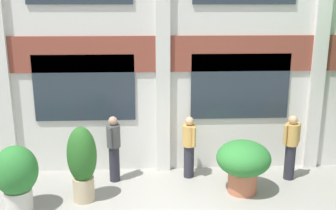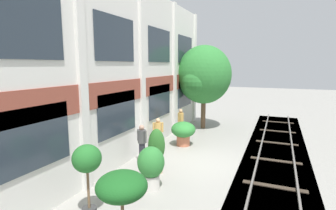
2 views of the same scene
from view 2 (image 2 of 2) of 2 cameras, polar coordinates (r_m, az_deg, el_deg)
The scene contains 12 objects.
ground_plane at distance 11.79m, azimuth 7.18°, elevation -12.01°, with size 80.00×80.00×0.00m, color gray.
apartment_facade at distance 12.25m, azimuth -6.82°, elevation 7.17°, with size 16.29×0.64×7.71m.
rail_tracks at distance 11.46m, azimuth 22.24°, elevation -13.97°, with size 23.93×2.80×0.43m.
broadleaf_tree at distance 17.18m, azimuth 7.83°, elevation 6.26°, with size 3.68×3.50×5.42m.
potted_plant_tall_urn at distance 7.51m, azimuth -17.20°, elevation -12.10°, with size 0.78×0.78×2.07m.
potted_plant_fluted_column at distance 9.01m, azimuth -3.73°, elevation -12.96°, with size 0.91×0.91×1.48m.
potted_plant_terracotta_small at distance 5.79m, azimuth -10.01°, elevation -18.03°, with size 1.08×1.08×1.99m.
potted_plant_glazed_jar at distance 13.64m, azimuth 3.35°, elevation -5.72°, with size 1.26×1.26×1.25m.
potted_plant_stone_basin at distance 10.25m, azimuth -2.50°, elevation -9.56°, with size 0.65×0.65×1.74m.
resident_by_doorway at distance 11.21m, azimuth -5.70°, elevation -8.21°, with size 0.34×0.51×1.68m.
resident_watching_tracks at distance 12.89m, azimuth -2.18°, elevation -6.11°, with size 0.34×0.48×1.61m.
resident_near_plants at distance 15.06m, azimuth 2.77°, elevation -3.79°, with size 0.49×0.34×1.67m.
Camera 2 is at (-10.62, -2.97, 4.17)m, focal length 28.00 mm.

